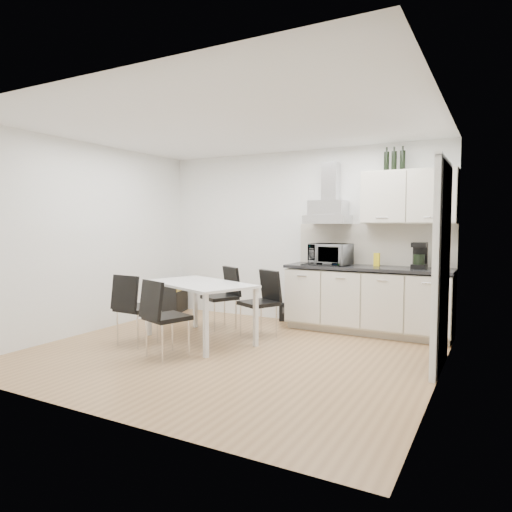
{
  "coord_description": "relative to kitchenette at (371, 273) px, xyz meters",
  "views": [
    {
      "loc": [
        2.74,
        -4.45,
        1.49
      ],
      "look_at": [
        0.08,
        0.5,
        1.1
      ],
      "focal_mm": 32.0,
      "sensor_mm": 36.0,
      "label": 1
    }
  ],
  "objects": [
    {
      "name": "chair_far_right",
      "position": [
        -1.24,
        -0.93,
        -0.39
      ],
      "size": [
        0.62,
        0.64,
        0.88
      ],
      "primitive_type": null,
      "rotation": [
        0.0,
        0.0,
        2.68
      ],
      "color": "black",
      "rests_on": "ground"
    },
    {
      "name": "chair_far_left",
      "position": [
        -1.96,
        -0.76,
        -0.39
      ],
      "size": [
        0.63,
        0.65,
        0.88
      ],
      "primitive_type": null,
      "rotation": [
        0.0,
        0.0,
        2.63
      ],
      "color": "black",
      "rests_on": "ground"
    },
    {
      "name": "guitar_amp",
      "position": [
        -3.29,
        -0.08,
        -0.59
      ],
      "size": [
        0.41,
        0.63,
        0.49
      ],
      "rotation": [
        0.0,
        0.0,
        0.3
      ],
      "color": "black",
      "rests_on": "ground"
    },
    {
      "name": "floor_speaker",
      "position": [
        -1.37,
        0.17,
        -0.7
      ],
      "size": [
        0.2,
        0.2,
        0.27
      ],
      "primitive_type": "cube",
      "rotation": [
        0.0,
        0.0,
        0.4
      ],
      "color": "black",
      "rests_on": "ground"
    },
    {
      "name": "ground",
      "position": [
        -1.19,
        -1.73,
        -0.83
      ],
      "size": [
        4.5,
        4.5,
        0.0
      ],
      "primitive_type": "plane",
      "color": "#AB8152",
      "rests_on": "ground"
    },
    {
      "name": "wall_back",
      "position": [
        -1.19,
        0.27,
        0.47
      ],
      "size": [
        4.5,
        0.1,
        2.6
      ],
      "primitive_type": "cube",
      "color": "white",
      "rests_on": "ground"
    },
    {
      "name": "chair_near_left",
      "position": [
        -2.4,
        -1.96,
        -0.39
      ],
      "size": [
        0.46,
        0.52,
        0.88
      ],
      "primitive_type": null,
      "rotation": [
        0.0,
        0.0,
        -0.04
      ],
      "color": "black",
      "rests_on": "ground"
    },
    {
      "name": "kitchenette",
      "position": [
        0.0,
        0.0,
        0.0
      ],
      "size": [
        2.22,
        0.64,
        2.52
      ],
      "color": "beige",
      "rests_on": "ground"
    },
    {
      "name": "dining_table",
      "position": [
        -1.82,
        -1.45,
        -0.16
      ],
      "size": [
        1.66,
        1.3,
        0.75
      ],
      "rotation": [
        0.0,
        0.0,
        -0.37
      ],
      "color": "white",
      "rests_on": "ground"
    },
    {
      "name": "chair_near_right",
      "position": [
        -1.71,
        -2.22,
        -0.39
      ],
      "size": [
        0.58,
        0.62,
        0.88
      ],
      "primitive_type": null,
      "rotation": [
        0.0,
        0.0,
        -0.33
      ],
      "color": "black",
      "rests_on": "ground"
    },
    {
      "name": "wall_left",
      "position": [
        -3.44,
        -1.73,
        0.47
      ],
      "size": [
        0.1,
        4.0,
        2.6
      ],
      "primitive_type": "cube",
      "color": "white",
      "rests_on": "ground"
    },
    {
      "name": "ceiling",
      "position": [
        -1.19,
        -1.73,
        1.77
      ],
      "size": [
        4.5,
        4.5,
        0.0
      ],
      "primitive_type": "plane",
      "color": "white",
      "rests_on": "wall_back"
    },
    {
      "name": "wall_front",
      "position": [
        -1.19,
        -3.73,
        0.47
      ],
      "size": [
        4.5,
        0.1,
        2.6
      ],
      "primitive_type": "cube",
      "color": "white",
      "rests_on": "ground"
    },
    {
      "name": "wall_right",
      "position": [
        1.06,
        -1.73,
        0.47
      ],
      "size": [
        0.1,
        4.0,
        2.6
      ],
      "primitive_type": "cube",
      "color": "white",
      "rests_on": "ground"
    },
    {
      "name": "doorway",
      "position": [
        1.02,
        -1.18,
        0.22
      ],
      "size": [
        0.08,
        1.04,
        2.1
      ],
      "primitive_type": "cube",
      "color": "white",
      "rests_on": "ground"
    }
  ]
}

